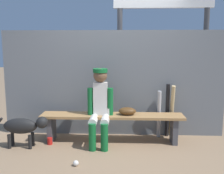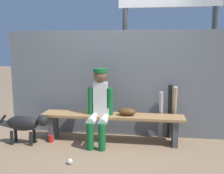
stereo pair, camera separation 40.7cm
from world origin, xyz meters
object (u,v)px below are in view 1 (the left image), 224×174
player_seated (100,104)px  baseball_glove (127,111)px  dugout_bench (112,121)px  bat_wood_natural (172,111)px  bat_aluminum_black (167,110)px  cup_on_ground (50,141)px  baseball (76,163)px  scoreboard (167,0)px  dog (24,126)px  cup_on_bench (109,112)px  bat_aluminum_silver (159,114)px

player_seated → baseball_glove: size_ratio=4.28×
dugout_bench → bat_wood_natural: (1.01, 0.28, 0.10)m
bat_aluminum_black → cup_on_ground: size_ratio=8.41×
player_seated → bat_aluminum_black: (1.12, 0.39, -0.19)m
cup_on_ground → bat_wood_natural: bearing=12.7°
baseball → scoreboard: 3.34m
bat_wood_natural → scoreboard: bearing=92.7°
dugout_bench → cup_on_ground: dugout_bench is taller
dugout_bench → player_seated: (-0.19, -0.11, 0.30)m
dugout_bench → dog: 1.37m
dugout_bench → scoreboard: bearing=45.7°
bat_aluminum_black → baseball: 1.85m
dugout_bench → cup_on_bench: bearing=-154.6°
cup_on_bench → dog: cup_on_bench is taller
baseball_glove → scoreboard: 2.25m
bat_aluminum_silver → dugout_bench: bearing=-163.3°
bat_wood_natural → cup_on_ground: size_ratio=8.34×
cup_on_ground → cup_on_bench: cup_on_bench is taller
baseball_glove → bat_aluminum_silver: size_ratio=0.35×
cup_on_ground → cup_on_bench: 1.05m
bat_aluminum_black → scoreboard: bearing=86.7°
baseball → bat_aluminum_black: bearing=40.8°
bat_aluminum_silver → baseball_glove: bearing=-156.3°
cup_on_bench → scoreboard: scoreboard is taller
bat_wood_natural → dog: size_ratio=1.09×
baseball_glove → dog: 1.62m
baseball_glove → cup_on_bench: size_ratio=2.55×
bat_aluminum_black → scoreboard: (0.04, 0.71, 1.94)m
dugout_bench → dog: bearing=-167.1°
bat_aluminum_silver → baseball: bat_aluminum_silver is taller
bat_wood_natural → baseball: bat_wood_natural is taller
bat_wood_natural → cup_on_ground: bat_wood_natural is taller
dugout_bench → bat_aluminum_silver: bearing=16.7°
baseball_glove → cup_on_bench: 0.30m
baseball_glove → baseball: baseball_glove is taller
bat_aluminum_silver → bat_wood_natural: 0.23m
dugout_bench → baseball: bearing=-115.7°
bat_aluminum_black → bat_wood_natural: size_ratio=1.01×
cup_on_bench → baseball_glove: bearing=4.7°
bat_aluminum_silver → cup_on_ground: bat_aluminum_silver is taller
player_seated → cup_on_ground: player_seated is taller
dugout_bench → bat_wood_natural: size_ratio=2.50×
baseball → bat_aluminum_silver: bearing=42.9°
player_seated → baseball: bearing=-107.3°
cup_on_bench → cup_on_ground: bearing=-171.2°
player_seated → cup_on_bench: 0.21m
bat_aluminum_silver → bat_wood_natural: bearing=11.1°
player_seated → cup_on_ground: bearing=-175.7°
dugout_bench → cup_on_bench: size_ratio=20.88×
baseball_glove → baseball: (-0.68, -0.90, -0.48)m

